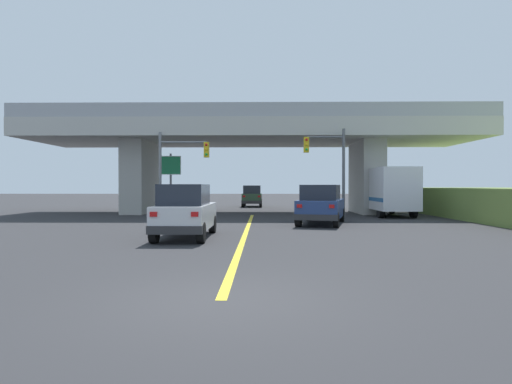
# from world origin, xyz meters

# --- Properties ---
(ground) EXTENTS (160.00, 160.00, 0.00)m
(ground) POSITION_xyz_m (0.00, 24.30, 0.00)
(ground) COLOR #2B2B2D
(overpass_bridge) EXTENTS (31.57, 8.59, 7.27)m
(overpass_bridge) POSITION_xyz_m (0.00, 24.30, 5.17)
(overpass_bridge) COLOR #B7B5AD
(overpass_bridge) RESTS_ON ground
(lane_divider_stripe) EXTENTS (0.20, 21.87, 0.01)m
(lane_divider_stripe) POSITION_xyz_m (0.00, 10.94, 0.00)
(lane_divider_stripe) COLOR yellow
(lane_divider_stripe) RESTS_ON ground
(suv_lead) EXTENTS (1.87, 4.50, 2.02)m
(suv_lead) POSITION_xyz_m (-2.20, 8.94, 1.01)
(suv_lead) COLOR silver
(suv_lead) RESTS_ON ground
(suv_crossing) EXTENTS (3.13, 5.13, 2.02)m
(suv_crossing) POSITION_xyz_m (3.71, 14.89, 1.02)
(suv_crossing) COLOR navy
(suv_crossing) RESTS_ON ground
(box_truck) EXTENTS (2.33, 6.58, 3.12)m
(box_truck) POSITION_xyz_m (8.98, 21.26, 1.63)
(box_truck) COLOR navy
(box_truck) RESTS_ON ground
(sedan_oncoming) EXTENTS (1.88, 4.38, 2.02)m
(sedan_oncoming) POSITION_xyz_m (-0.30, 33.89, 1.01)
(sedan_oncoming) COLOR #2D4C33
(sedan_oncoming) RESTS_ON ground
(traffic_signal_nearside) EXTENTS (2.56, 0.36, 5.51)m
(traffic_signal_nearside) POSITION_xyz_m (4.89, 19.56, 3.54)
(traffic_signal_nearside) COLOR #56595E
(traffic_signal_nearside) RESTS_ON ground
(traffic_signal_farside) EXTENTS (3.17, 0.36, 5.34)m
(traffic_signal_farside) POSITION_xyz_m (-4.65, 19.68, 3.42)
(traffic_signal_farside) COLOR slate
(traffic_signal_farside) RESTS_ON ground
(highway_sign) EXTENTS (1.44, 0.17, 4.18)m
(highway_sign) POSITION_xyz_m (-5.59, 22.17, 3.01)
(highway_sign) COLOR #56595E
(highway_sign) RESTS_ON ground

